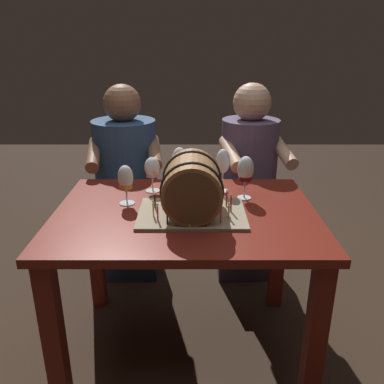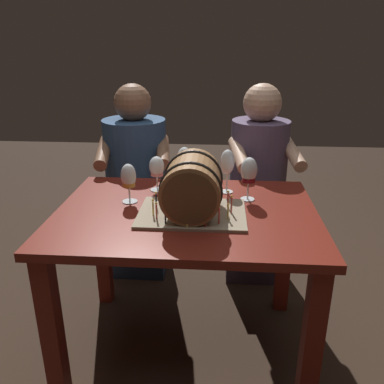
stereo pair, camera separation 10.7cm
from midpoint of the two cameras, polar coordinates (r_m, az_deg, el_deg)
The scene contains 10 objects.
ground_plane at distance 2.08m, azimuth -2.40°, elevation -21.25°, with size 8.00×8.00×0.00m, color #332319.
dining_table at distance 1.74m, azimuth -2.69°, elevation -6.53°, with size 1.10×0.81×0.72m.
barrel_cake at distance 1.60m, azimuth -1.92°, elevation 0.56°, with size 0.44×0.31×0.25m.
wine_glass_rose at distance 1.87m, azimuth -7.35°, elevation 3.26°, with size 0.07×0.07×0.17m.
wine_glass_white at distance 1.88m, azimuth -3.40°, elevation 4.35°, with size 0.07×0.07×0.21m.
wine_glass_amber at distance 1.74m, azimuth -11.22°, elevation 1.78°, with size 0.07×0.07×0.18m.
wine_glass_empty at distance 1.85m, azimuth 2.82°, elevation 4.26°, with size 0.07×0.07×0.21m.
wine_glass_red at distance 1.78m, azimuth 5.96°, elevation 3.01°, with size 0.07×0.07×0.20m.
person_seated_left at distance 2.44m, azimuth -10.48°, elevation 0.44°, with size 0.44×0.52×1.17m.
person_seated_right at distance 2.42m, azimuth 6.72°, elevation 0.14°, with size 0.42×0.50×1.18m.
Camera 1 is at (0.03, -1.54, 1.40)m, focal length 37.25 mm.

